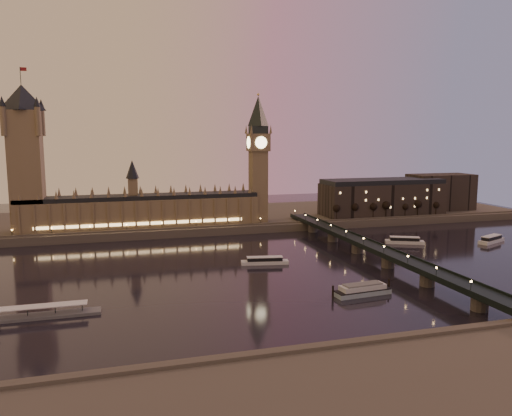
{
  "coord_description": "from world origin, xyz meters",
  "views": [
    {
      "loc": [
        -60.36,
        -269.82,
        75.47
      ],
      "look_at": [
        27.35,
        35.0,
        30.1
      ],
      "focal_mm": 35.0,
      "sensor_mm": 36.0,
      "label": 1
    }
  ],
  "objects_px": {
    "moored_barge": "(363,290)",
    "pontoon_pier": "(44,314)",
    "cruise_boat_b": "(405,241)",
    "cruise_boat_a": "(265,261)"
  },
  "relations": [
    {
      "from": "moored_barge",
      "to": "pontoon_pier",
      "type": "bearing_deg",
      "value": 170.57
    },
    {
      "from": "cruise_boat_b",
      "to": "moored_barge",
      "type": "height_order",
      "value": "moored_barge"
    },
    {
      "from": "pontoon_pier",
      "to": "cruise_boat_a",
      "type": "bearing_deg",
      "value": 27.04
    },
    {
      "from": "cruise_boat_b",
      "to": "pontoon_pier",
      "type": "height_order",
      "value": "pontoon_pier"
    },
    {
      "from": "cruise_boat_a",
      "to": "moored_barge",
      "type": "distance_m",
      "value": 74.7
    },
    {
      "from": "cruise_boat_a",
      "to": "cruise_boat_b",
      "type": "xyz_separation_m",
      "value": [
        112.84,
        27.66,
        0.19
      ]
    },
    {
      "from": "cruise_boat_b",
      "to": "cruise_boat_a",
      "type": "bearing_deg",
      "value": -141.86
    },
    {
      "from": "moored_barge",
      "to": "cruise_boat_a",
      "type": "bearing_deg",
      "value": 106.66
    },
    {
      "from": "cruise_boat_a",
      "to": "moored_barge",
      "type": "relative_size",
      "value": 0.89
    },
    {
      "from": "cruise_boat_b",
      "to": "pontoon_pier",
      "type": "xyz_separation_m",
      "value": [
        -228.56,
        -86.72,
        -0.87
      ]
    }
  ]
}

